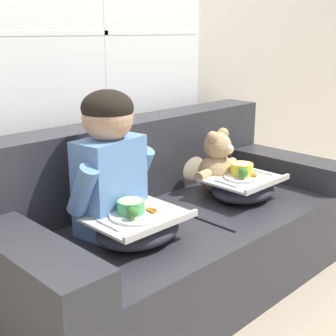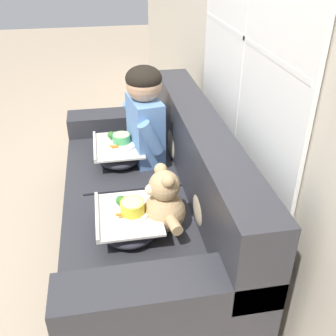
# 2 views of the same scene
# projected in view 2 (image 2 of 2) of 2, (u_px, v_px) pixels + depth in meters

# --- Properties ---
(ground_plane) EXTENTS (14.00, 14.00, 0.00)m
(ground_plane) POSITION_uv_depth(u_px,v_px,m) (145.00, 242.00, 2.55)
(ground_plane) COLOR tan
(wall_back_with_window) EXTENTS (8.00, 0.08, 2.60)m
(wall_back_with_window) POSITION_uv_depth(u_px,v_px,m) (254.00, 32.00, 1.98)
(wall_back_with_window) COLOR beige
(wall_back_with_window) RESTS_ON ground_plane
(couch) EXTENTS (1.93, 0.92, 0.84)m
(couch) POSITION_uv_depth(u_px,v_px,m) (154.00, 204.00, 2.41)
(couch) COLOR #2D2D33
(couch) RESTS_ON ground_plane
(throw_pillow_behind_child) EXTENTS (0.33, 0.16, 0.34)m
(throw_pillow_behind_child) POSITION_uv_depth(u_px,v_px,m) (177.00, 135.00, 2.62)
(throw_pillow_behind_child) COLOR #C1B293
(throw_pillow_behind_child) RESTS_ON couch
(throw_pillow_behind_teddy) EXTENTS (0.30, 0.14, 0.31)m
(throw_pillow_behind_teddy) POSITION_uv_depth(u_px,v_px,m) (206.00, 199.00, 1.99)
(throw_pillow_behind_teddy) COLOR #C1B293
(throw_pillow_behind_teddy) RESTS_ON couch
(child_figure) EXTENTS (0.47, 0.25, 0.64)m
(child_figure) POSITION_uv_depth(u_px,v_px,m) (145.00, 110.00, 2.49)
(child_figure) COLOR #5B84BC
(child_figure) RESTS_ON couch
(teddy_bear) EXTENTS (0.38, 0.27, 0.36)m
(teddy_bear) POSITION_uv_depth(u_px,v_px,m) (164.00, 204.00, 1.96)
(teddy_bear) COLOR tan
(teddy_bear) RESTS_ON couch
(lap_tray_child) EXTENTS (0.40, 0.32, 0.19)m
(lap_tray_child) POSITION_uv_depth(u_px,v_px,m) (119.00, 151.00, 2.60)
(lap_tray_child) COLOR #2D2D38
(lap_tray_child) RESTS_ON child_figure
(lap_tray_teddy) EXTENTS (0.38, 0.32, 0.19)m
(lap_tray_teddy) POSITION_uv_depth(u_px,v_px,m) (129.00, 221.00, 1.97)
(lap_tray_teddy) COLOR #2D2D38
(lap_tray_teddy) RESTS_ON teddy_bear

